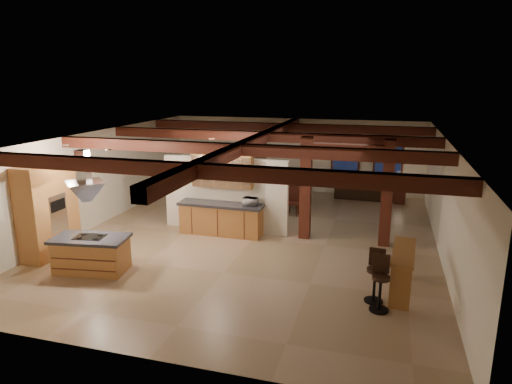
{
  "coord_description": "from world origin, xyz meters",
  "views": [
    {
      "loc": [
        3.49,
        -11.81,
        4.47
      ],
      "look_at": [
        -0.05,
        0.5,
        1.24
      ],
      "focal_mm": 32.0,
      "sensor_mm": 36.0,
      "label": 1
    }
  ],
  "objects_px": {
    "sofa": "(366,189)",
    "bar_counter": "(403,264)",
    "kitchen_island": "(91,254)",
    "dining_table": "(279,200)"
  },
  "relations": [
    {
      "from": "kitchen_island",
      "to": "bar_counter",
      "type": "bearing_deg",
      "value": 7.27
    },
    {
      "from": "kitchen_island",
      "to": "sofa",
      "type": "distance_m",
      "value": 10.53
    },
    {
      "from": "sofa",
      "to": "bar_counter",
      "type": "xyz_separation_m",
      "value": [
        1.13,
        -7.82,
        0.3
      ]
    },
    {
      "from": "dining_table",
      "to": "bar_counter",
      "type": "xyz_separation_m",
      "value": [
        3.98,
        -5.55,
        0.33
      ]
    },
    {
      "from": "dining_table",
      "to": "sofa",
      "type": "bearing_deg",
      "value": 14.95
    },
    {
      "from": "kitchen_island",
      "to": "bar_counter",
      "type": "relative_size",
      "value": 1.02
    },
    {
      "from": "dining_table",
      "to": "sofa",
      "type": "xyz_separation_m",
      "value": [
        2.85,
        2.28,
        0.04
      ]
    },
    {
      "from": "kitchen_island",
      "to": "sofa",
      "type": "xyz_separation_m",
      "value": [
        5.9,
        8.72,
        -0.1
      ]
    },
    {
      "from": "sofa",
      "to": "bar_counter",
      "type": "distance_m",
      "value": 7.91
    },
    {
      "from": "kitchen_island",
      "to": "bar_counter",
      "type": "distance_m",
      "value": 7.08
    }
  ]
}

